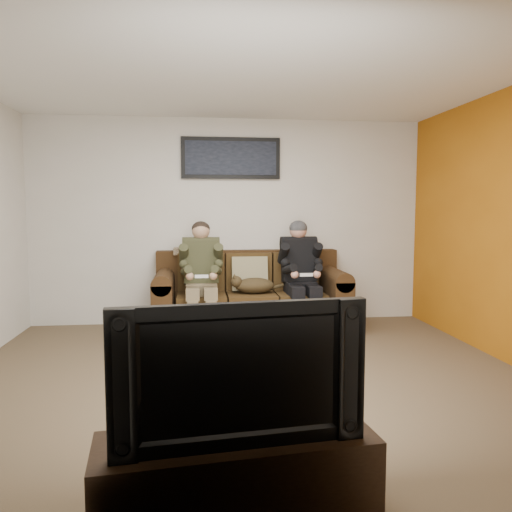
{
  "coord_description": "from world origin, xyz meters",
  "views": [
    {
      "loc": [
        -0.42,
        -4.16,
        1.46
      ],
      "look_at": [
        0.22,
        1.2,
        0.95
      ],
      "focal_mm": 35.0,
      "sensor_mm": 36.0,
      "label": 1
    }
  ],
  "objects": [
    {
      "name": "floor",
      "position": [
        0.0,
        0.0,
        0.0
      ],
      "size": [
        5.0,
        5.0,
        0.0
      ],
      "primitive_type": "plane",
      "color": "brown",
      "rests_on": "ground"
    },
    {
      "name": "ceiling",
      "position": [
        0.0,
        0.0,
        2.6
      ],
      "size": [
        5.0,
        5.0,
        0.0
      ],
      "primitive_type": "plane",
      "rotation": [
        3.14,
        0.0,
        0.0
      ],
      "color": "silver",
      "rests_on": "ground"
    },
    {
      "name": "wall_back",
      "position": [
        0.0,
        2.25,
        1.3
      ],
      "size": [
        5.0,
        0.0,
        5.0
      ],
      "primitive_type": "plane",
      "rotation": [
        1.57,
        0.0,
        0.0
      ],
      "color": "beige",
      "rests_on": "ground"
    },
    {
      "name": "wall_front",
      "position": [
        0.0,
        -2.25,
        1.3
      ],
      "size": [
        5.0,
        0.0,
        5.0
      ],
      "primitive_type": "plane",
      "rotation": [
        -1.57,
        0.0,
        0.0
      ],
      "color": "beige",
      "rests_on": "ground"
    },
    {
      "name": "sofa",
      "position": [
        0.22,
        1.83,
        0.35
      ],
      "size": [
        2.29,
        0.99,
        0.94
      ],
      "color": "#362110",
      "rests_on": "ground"
    },
    {
      "name": "throw_pillow",
      "position": [
        0.22,
        1.87,
        0.67
      ],
      "size": [
        0.44,
        0.21,
        0.43
      ],
      "primitive_type": "cube",
      "rotation": [
        -0.21,
        0.0,
        0.0
      ],
      "color": "#877C58",
      "rests_on": "sofa"
    },
    {
      "name": "throw_blanket",
      "position": [
        -0.48,
        2.12,
        0.94
      ],
      "size": [
        0.47,
        0.23,
        0.08
      ],
      "primitive_type": "cube",
      "color": "gray",
      "rests_on": "sofa"
    },
    {
      "name": "person_left",
      "position": [
        -0.37,
        1.64,
        0.74
      ],
      "size": [
        0.51,
        0.87,
        1.31
      ],
      "color": "#756549",
      "rests_on": "sofa"
    },
    {
      "name": "person_right",
      "position": [
        0.81,
        1.64,
        0.75
      ],
      "size": [
        0.51,
        0.86,
        1.32
      ],
      "color": "black",
      "rests_on": "sofa"
    },
    {
      "name": "cat",
      "position": [
        0.23,
        1.66,
        0.56
      ],
      "size": [
        0.66,
        0.26,
        0.24
      ],
      "color": "#4A381D",
      "rests_on": "sofa"
    },
    {
      "name": "framed_poster",
      "position": [
        0.02,
        2.22,
        2.1
      ],
      "size": [
        1.25,
        0.05,
        0.52
      ],
      "color": "black",
      "rests_on": "wall_back"
    },
    {
      "name": "tv_stand",
      "position": [
        -0.25,
        -1.95,
        0.2
      ],
      "size": [
        1.34,
        0.56,
        0.41
      ],
      "primitive_type": "cube",
      "rotation": [
        0.0,
        0.0,
        0.11
      ],
      "color": "black",
      "rests_on": "ground"
    },
    {
      "name": "television",
      "position": [
        -0.25,
        -1.95,
        0.73
      ],
      "size": [
        1.14,
        0.27,
        0.65
      ],
      "primitive_type": "imported",
      "rotation": [
        0.0,
        0.0,
        0.11
      ],
      "color": "black",
      "rests_on": "tv_stand"
    }
  ]
}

